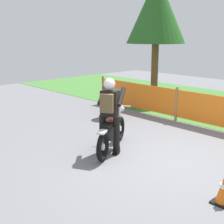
{
  "coord_description": "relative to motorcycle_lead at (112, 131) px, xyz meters",
  "views": [
    {
      "loc": [
        3.75,
        -5.13,
        2.59
      ],
      "look_at": [
        -1.2,
        -0.52,
        0.9
      ],
      "focal_mm": 49.99,
      "sensor_mm": 36.0,
      "label": 1
    }
  ],
  "objects": [
    {
      "name": "motorcycle_lead",
      "position": [
        0.0,
        0.0,
        0.0
      ],
      "size": [
        1.1,
        1.76,
        0.93
      ],
      "rotation": [
        0.0,
        0.0,
        2.1
      ],
      "color": "black",
      "rests_on": "ground"
    },
    {
      "name": "tree_leftmost",
      "position": [
        -3.01,
        5.13,
        3.03
      ],
      "size": [
        2.29,
        2.29,
        4.79
      ],
      "color": "brown",
      "rests_on": "ground"
    },
    {
      "name": "spare_drum",
      "position": [
        -2.17,
        2.0,
        -0.01
      ],
      "size": [
        0.58,
        0.58,
        0.88
      ],
      "primitive_type": "cylinder",
      "color": "#2D2D33",
      "rests_on": "ground"
    },
    {
      "name": "ground",
      "position": [
        1.21,
        0.51,
        -0.46
      ],
      "size": [
        24.0,
        24.0,
        0.02
      ],
      "primitive_type": "cube",
      "color": "slate"
    },
    {
      "name": "rider_lead",
      "position": [
        0.11,
        -0.18,
        0.5
      ],
      "size": [
        0.71,
        0.79,
        1.69
      ],
      "rotation": [
        0.0,
        0.0,
        2.1
      ],
      "color": "black",
      "rests_on": "ground"
    }
  ]
}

